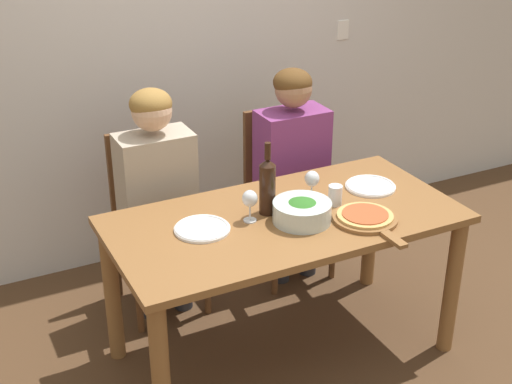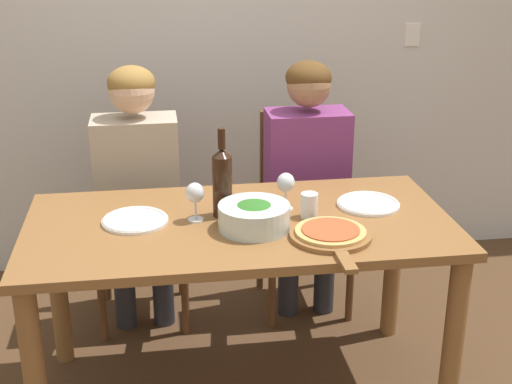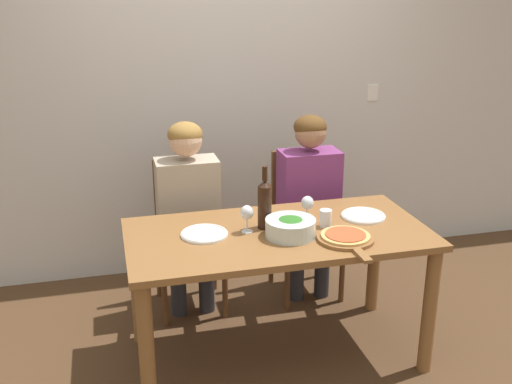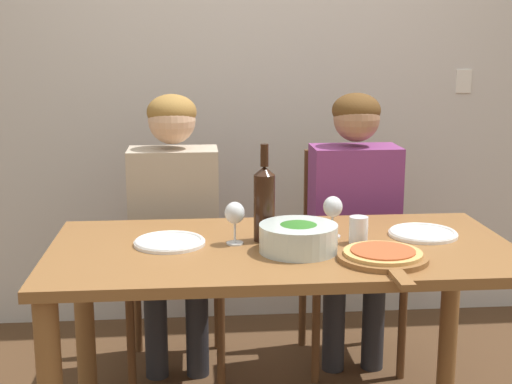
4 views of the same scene
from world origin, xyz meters
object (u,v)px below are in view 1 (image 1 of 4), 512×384
at_px(chair_left, 153,215).
at_px(wine_glass_left, 250,200).
at_px(chair_right, 283,186).
at_px(dinner_plate_left, 202,228).
at_px(water_tumbler, 335,195).
at_px(dinner_plate_right, 370,186).
at_px(wine_glass_right, 312,180).
at_px(person_woman, 158,183).
at_px(person_man, 293,156).
at_px(broccoli_bowl, 302,211).
at_px(pizza_on_board, 366,218).
at_px(wine_bottle, 267,185).

xyz_separation_m(chair_left, wine_glass_left, (0.23, -0.71, 0.35)).
bearing_deg(chair_right, wine_glass_left, -128.30).
xyz_separation_m(dinner_plate_left, water_tumbler, (0.66, -0.04, 0.04)).
height_order(dinner_plate_right, wine_glass_right, wine_glass_right).
bearing_deg(dinner_plate_right, person_woman, 148.96).
relative_size(person_woman, wine_glass_right, 8.21).
distance_m(dinner_plate_left, dinner_plate_right, 0.92).
distance_m(person_man, water_tumbler, 0.64).
distance_m(broccoli_bowl, wine_glass_left, 0.24).
bearing_deg(dinner_plate_right, pizza_on_board, -128.09).
distance_m(chair_right, dinner_plate_right, 0.72).
xyz_separation_m(wine_bottle, dinner_plate_left, (-0.33, -0.02, -0.13)).
bearing_deg(wine_bottle, wine_glass_left, -161.40).
distance_m(person_woman, water_tumbler, 0.91).
xyz_separation_m(dinner_plate_left, pizza_on_board, (0.69, -0.25, 0.01)).
bearing_deg(chair_left, person_woman, -90.00).
distance_m(chair_left, pizza_on_board, 1.20).
bearing_deg(chair_left, person_man, -8.19).
bearing_deg(broccoli_bowl, chair_left, 117.94).
bearing_deg(person_woman, wine_glass_left, -69.24).
bearing_deg(wine_glass_right, wine_bottle, -174.65).
bearing_deg(pizza_on_board, chair_left, 126.11).
distance_m(dinner_plate_right, pizza_on_board, 0.36).
xyz_separation_m(dinner_plate_right, water_tumbler, (-0.26, -0.07, 0.04)).
bearing_deg(dinner_plate_left, person_man, 36.49).
xyz_separation_m(person_woman, person_man, (0.79, 0.00, 0.00)).
bearing_deg(water_tumbler, wine_glass_right, 131.30).
bearing_deg(water_tumbler, dinner_plate_right, 15.94).
bearing_deg(wine_bottle, dinner_plate_right, 1.15).
bearing_deg(wine_bottle, dinner_plate_left, -176.33).
xyz_separation_m(chair_right, wine_glass_right, (-0.21, -0.65, 0.35)).
bearing_deg(wine_glass_right, water_tumbler, -48.70).
bearing_deg(person_man, wine_bottle, -129.02).
distance_m(broccoli_bowl, dinner_plate_right, 0.51).
relative_size(wine_bottle, water_tumbler, 3.60).
bearing_deg(dinner_plate_left, chair_right, 41.47).
distance_m(broccoli_bowl, pizza_on_board, 0.29).
bearing_deg(wine_glass_left, chair_right, 51.70).
bearing_deg(wine_glass_left, water_tumbler, -3.47).
relative_size(chair_right, broccoli_bowl, 3.63).
bearing_deg(wine_bottle, chair_right, 56.01).
height_order(chair_left, dinner_plate_left, chair_left).
xyz_separation_m(chair_left, water_tumbler, (0.66, -0.74, 0.29)).
height_order(wine_glass_left, water_tumbler, wine_glass_left).
height_order(pizza_on_board, water_tumbler, water_tumbler).
xyz_separation_m(person_woman, dinner_plate_left, (-0.00, -0.58, 0.02)).
height_order(chair_left, water_tumbler, chair_left).
xyz_separation_m(chair_left, person_man, (0.79, -0.11, 0.23)).
distance_m(wine_glass_left, water_tumbler, 0.44).
bearing_deg(dinner_plate_right, chair_right, 100.75).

